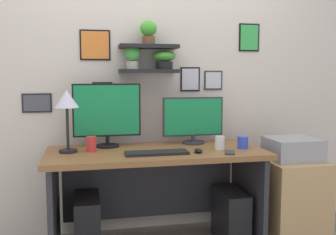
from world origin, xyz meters
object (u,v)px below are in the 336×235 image
keyboard (157,153)px  desk_lamp (67,104)px  cell_phone (230,152)px  computer_tower_right (230,217)px  computer_mouse (198,151)px  computer_tower_left (88,224)px  monitor_right (193,120)px  coffee_mug (243,142)px  drawer_cabinet (291,199)px  water_cup (91,144)px  monitor_left (107,113)px  desk (155,176)px  printer (293,149)px  pen_cup (220,143)px

keyboard → desk_lamp: desk_lamp is taller
cell_phone → computer_tower_right: size_ratio=0.34×
computer_mouse → computer_tower_left: size_ratio=0.22×
computer_tower_right → computer_tower_left: bearing=176.1°
monitor_right → computer_mouse: bearing=-100.0°
coffee_mug → computer_tower_right: size_ratio=0.22×
drawer_cabinet → computer_tower_left: 1.59m
computer_mouse → desk_lamp: 0.98m
monitor_right → cell_phone: 0.49m
computer_mouse → water_cup: bearing=164.5°
cell_phone → computer_tower_left: size_ratio=0.34×
water_cup → desk_lamp: bearing=179.2°
coffee_mug → monitor_right: bearing=137.6°
monitor_left → keyboard: 0.54m
keyboard → cell_phone: size_ratio=3.14×
desk → computer_tower_right: size_ratio=3.81×
computer_tower_left → computer_tower_right: same height
printer → computer_tower_right: size_ratio=0.91×
monitor_left → pen_cup: 0.88m
monitor_right → coffee_mug: bearing=-42.4°
computer_mouse → drawer_cabinet: (0.80, 0.11, -0.44)m
printer → coffee_mug: bearing=-177.4°
monitor_right → coffee_mug: 0.44m
cell_phone → desk: bearing=173.0°
desk → computer_tower_right: desk is taller
drawer_cabinet → printer: (0.00, 0.00, 0.41)m
pen_cup → computer_tower_left: 1.14m
water_cup → computer_tower_right: (1.04, -0.08, -0.60)m
computer_mouse → printer: 0.81m
cell_phone → drawer_cabinet: (0.58, 0.17, -0.43)m
monitor_right → water_cup: size_ratio=4.48×
printer → monitor_right: bearing=160.3°
keyboard → computer_mouse: bearing=-2.5°
drawer_cabinet → computer_tower_left: drawer_cabinet is taller
monitor_left → desk_lamp: size_ratio=1.16×
keyboard → coffee_mug: 0.68m
monitor_right → pen_cup: bearing=-66.4°
computer_tower_left → computer_tower_right: 1.09m
coffee_mug → water_cup: bearing=174.1°
desk → drawer_cabinet: (1.08, -0.10, -0.22)m
monitor_right → computer_mouse: (-0.07, -0.37, -0.18)m
desk → water_cup: 0.54m
water_cup → drawer_cabinet: size_ratio=0.17×
keyboard → coffee_mug: bearing=6.6°
pen_cup → drawer_cabinet: size_ratio=0.16×
computer_mouse → cell_phone: 0.22m
drawer_cabinet → desk_lamp: bearing=176.7°
desk_lamp → pen_cup: (1.09, -0.12, -0.29)m
desk → computer_tower_left: size_ratio=3.81×
printer → water_cup: bearing=176.4°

